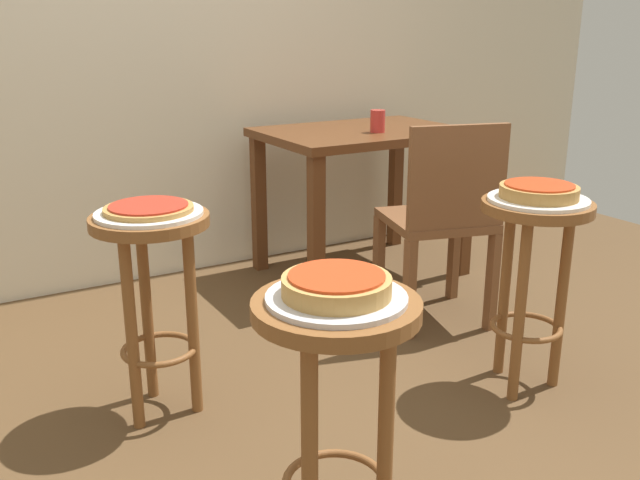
{
  "coord_description": "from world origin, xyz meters",
  "views": [
    {
      "loc": [
        -0.86,
        -1.65,
        1.21
      ],
      "look_at": [
        0.13,
        0.05,
        0.6
      ],
      "focal_mm": 39.1,
      "sensor_mm": 36.0,
      "label": 1
    }
  ],
  "objects_px": {
    "serving_plate_leftside": "(149,213)",
    "wooden_chair": "(443,216)",
    "dining_table": "(362,154)",
    "condiment_shaker": "(381,120)",
    "pizza_middle": "(539,191)",
    "pizza_foreground": "(337,285)",
    "pizza_leftside": "(149,208)",
    "cup_near_edge": "(378,121)",
    "stool_leftside": "(153,271)",
    "stool_foreground": "(336,378)",
    "stool_middle": "(533,254)",
    "serving_plate_foreground": "(336,298)",
    "serving_plate_middle": "(538,200)"
  },
  "relations": [
    {
      "from": "serving_plate_middle",
      "to": "cup_near_edge",
      "type": "bearing_deg",
      "value": 81.83
    },
    {
      "from": "serving_plate_leftside",
      "to": "dining_table",
      "type": "relative_size",
      "value": 0.34
    },
    {
      "from": "pizza_foreground",
      "to": "wooden_chair",
      "type": "xyz_separation_m",
      "value": [
        1.09,
        0.96,
        -0.23
      ]
    },
    {
      "from": "pizza_foreground",
      "to": "stool_leftside",
      "type": "bearing_deg",
      "value": 98.87
    },
    {
      "from": "stool_leftside",
      "to": "dining_table",
      "type": "height_order",
      "value": "dining_table"
    },
    {
      "from": "condiment_shaker",
      "to": "pizza_middle",
      "type": "bearing_deg",
      "value": -101.49
    },
    {
      "from": "stool_leftside",
      "to": "condiment_shaker",
      "type": "xyz_separation_m",
      "value": [
        1.39,
        0.79,
        0.28
      ]
    },
    {
      "from": "serving_plate_leftside",
      "to": "wooden_chair",
      "type": "height_order",
      "value": "wooden_chair"
    },
    {
      "from": "serving_plate_leftside",
      "to": "pizza_middle",
      "type": "bearing_deg",
      "value": -22.25
    },
    {
      "from": "cup_near_edge",
      "to": "stool_middle",
      "type": "bearing_deg",
      "value": -98.17
    },
    {
      "from": "stool_foreground",
      "to": "wooden_chair",
      "type": "distance_m",
      "value": 1.45
    },
    {
      "from": "stool_leftside",
      "to": "cup_near_edge",
      "type": "xyz_separation_m",
      "value": [
        1.3,
        0.69,
        0.29
      ]
    },
    {
      "from": "serving_plate_middle",
      "to": "pizza_leftside",
      "type": "distance_m",
      "value": 1.23
    },
    {
      "from": "pizza_foreground",
      "to": "pizza_middle",
      "type": "relative_size",
      "value": 0.91
    },
    {
      "from": "serving_plate_middle",
      "to": "pizza_middle",
      "type": "height_order",
      "value": "pizza_middle"
    },
    {
      "from": "stool_middle",
      "to": "dining_table",
      "type": "bearing_deg",
      "value": 82.96
    },
    {
      "from": "stool_foreground",
      "to": "cup_near_edge",
      "type": "bearing_deg",
      "value": 52.88
    },
    {
      "from": "serving_plate_foreground",
      "to": "pizza_middle",
      "type": "distance_m",
      "value": 1.08
    },
    {
      "from": "pizza_leftside",
      "to": "dining_table",
      "type": "relative_size",
      "value": 0.28
    },
    {
      "from": "serving_plate_leftside",
      "to": "cup_near_edge",
      "type": "distance_m",
      "value": 1.48
    },
    {
      "from": "serving_plate_leftside",
      "to": "dining_table",
      "type": "xyz_separation_m",
      "value": [
        1.29,
        0.8,
        -0.06
      ]
    },
    {
      "from": "pizza_leftside",
      "to": "dining_table",
      "type": "distance_m",
      "value": 1.52
    },
    {
      "from": "stool_foreground",
      "to": "pizza_foreground",
      "type": "relative_size",
      "value": 2.89
    },
    {
      "from": "stool_middle",
      "to": "pizza_middle",
      "type": "xyz_separation_m",
      "value": [
        -0.0,
        0.0,
        0.21
      ]
    },
    {
      "from": "stool_middle",
      "to": "pizza_foreground",
      "type": "bearing_deg",
      "value": -158.64
    },
    {
      "from": "serving_plate_foreground",
      "to": "dining_table",
      "type": "xyz_separation_m",
      "value": [
        1.16,
        1.66,
        -0.06
      ]
    },
    {
      "from": "pizza_foreground",
      "to": "pizza_middle",
      "type": "height_order",
      "value": "same"
    },
    {
      "from": "serving_plate_foreground",
      "to": "serving_plate_leftside",
      "type": "bearing_deg",
      "value": 98.87
    },
    {
      "from": "serving_plate_middle",
      "to": "wooden_chair",
      "type": "xyz_separation_m",
      "value": [
        0.09,
        0.56,
        -0.2
      ]
    },
    {
      "from": "stool_foreground",
      "to": "condiment_shaker",
      "type": "height_order",
      "value": "condiment_shaker"
    },
    {
      "from": "dining_table",
      "to": "condiment_shaker",
      "type": "xyz_separation_m",
      "value": [
        0.1,
        -0.02,
        0.16
      ]
    },
    {
      "from": "pizza_foreground",
      "to": "stool_foreground",
      "type": "bearing_deg",
      "value": 180.0
    },
    {
      "from": "stool_leftside",
      "to": "serving_plate_leftside",
      "type": "xyz_separation_m",
      "value": [
        0.0,
        0.0,
        0.18
      ]
    },
    {
      "from": "pizza_leftside",
      "to": "serving_plate_leftside",
      "type": "bearing_deg",
      "value": 0.0
    },
    {
      "from": "stool_foreground",
      "to": "cup_near_edge",
      "type": "relative_size",
      "value": 6.41
    },
    {
      "from": "stool_foreground",
      "to": "serving_plate_leftside",
      "type": "height_order",
      "value": "serving_plate_leftside"
    },
    {
      "from": "cup_near_edge",
      "to": "wooden_chair",
      "type": "xyz_separation_m",
      "value": [
        -0.08,
        -0.59,
        -0.31
      ]
    },
    {
      "from": "pizza_foreground",
      "to": "wooden_chair",
      "type": "distance_m",
      "value": 1.47
    },
    {
      "from": "wooden_chair",
      "to": "pizza_leftside",
      "type": "bearing_deg",
      "value": -175.42
    },
    {
      "from": "dining_table",
      "to": "pizza_leftside",
      "type": "bearing_deg",
      "value": -148.22
    },
    {
      "from": "dining_table",
      "to": "stool_middle",
      "type": "bearing_deg",
      "value": -97.04
    },
    {
      "from": "pizza_foreground",
      "to": "pizza_leftside",
      "type": "xyz_separation_m",
      "value": [
        -0.13,
        0.86,
        -0.01
      ]
    },
    {
      "from": "serving_plate_foreground",
      "to": "pizza_middle",
      "type": "xyz_separation_m",
      "value": [
        1.0,
        0.39,
        0.03
      ]
    },
    {
      "from": "dining_table",
      "to": "cup_near_edge",
      "type": "bearing_deg",
      "value": -85.6
    },
    {
      "from": "serving_plate_foreground",
      "to": "condiment_shaker",
      "type": "xyz_separation_m",
      "value": [
        1.26,
        1.64,
        0.1
      ]
    },
    {
      "from": "wooden_chair",
      "to": "dining_table",
      "type": "bearing_deg",
      "value": 84.36
    },
    {
      "from": "serving_plate_middle",
      "to": "serving_plate_leftside",
      "type": "xyz_separation_m",
      "value": [
        -1.14,
        0.47,
        0.0
      ]
    },
    {
      "from": "cup_near_edge",
      "to": "wooden_chair",
      "type": "height_order",
      "value": "wooden_chair"
    },
    {
      "from": "stool_middle",
      "to": "serving_plate_leftside",
      "type": "bearing_deg",
      "value": 157.75
    },
    {
      "from": "stool_middle",
      "to": "wooden_chair",
      "type": "height_order",
      "value": "wooden_chair"
    }
  ]
}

